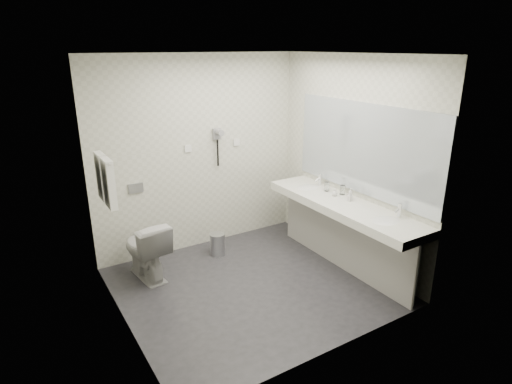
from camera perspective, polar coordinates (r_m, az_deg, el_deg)
floor at (r=4.95m, az=-0.57°, el=-12.37°), size 2.80×2.80×0.00m
ceiling at (r=4.23m, az=-0.69°, el=17.96°), size 2.80×2.80×0.00m
wall_back at (r=5.54m, az=-7.65°, el=4.98°), size 2.80×0.00×2.80m
wall_front at (r=3.45m, az=10.68°, el=-3.94°), size 2.80×0.00×2.80m
wall_left at (r=3.93m, az=-18.35°, el=-1.73°), size 0.00×2.60×2.60m
wall_right at (r=5.27m, az=12.54°, el=3.95°), size 0.00×2.60×2.60m
vanity_counter at (r=5.08m, az=11.51°, el=-1.87°), size 0.55×2.20×0.10m
vanity_panel at (r=5.26m, az=11.40°, el=-6.15°), size 0.03×2.15×0.75m
vanity_post_near at (r=4.67m, az=20.49°, el=-10.42°), size 0.06×0.06×0.75m
vanity_post_far at (r=6.00m, az=4.88°, el=-2.59°), size 0.06×0.06×0.75m
mirror at (r=5.07m, az=14.15°, el=5.59°), size 0.02×2.20×1.05m
basin_near at (r=4.66m, az=16.98°, el=-3.84°), size 0.40×0.31×0.05m
basin_far at (r=5.53m, az=6.96°, el=0.49°), size 0.40×0.31×0.05m
faucet_near at (r=4.76m, az=18.64°, el=-2.33°), size 0.04×0.04×0.15m
faucet_far at (r=5.62m, az=8.55°, el=1.69°), size 0.04×0.04×0.15m
soap_bottle_a at (r=5.10m, az=12.42°, el=-0.63°), size 0.05×0.05×0.10m
soap_bottle_b at (r=5.24m, az=10.48°, el=-0.08°), size 0.08×0.08×0.09m
soap_bottle_c at (r=5.16m, az=12.49°, el=-0.22°), size 0.06×0.06×0.14m
glass_left at (r=5.30m, az=11.46°, el=0.28°), size 0.08×0.08×0.12m
glass_right at (r=5.40m, az=9.44°, el=0.73°), size 0.08×0.08×0.12m
toilet at (r=5.12m, az=-14.55°, el=-7.41°), size 0.48×0.74×0.71m
flush_plate at (r=5.33m, az=-15.76°, el=0.51°), size 0.18×0.02×0.12m
pedal_bin at (r=5.58m, az=-5.16°, el=-7.00°), size 0.22×0.22×0.27m
bin_lid at (r=5.52m, az=-5.21°, el=-5.65°), size 0.20×0.20×0.02m
towel_rail at (r=4.37m, az=-19.92°, el=4.27°), size 0.02×0.62×0.02m
towel_near at (r=4.30m, az=-19.05°, el=1.08°), size 0.07×0.24×0.48m
towel_far at (r=4.56m, az=-19.88°, el=1.99°), size 0.07×0.24×0.48m
dryer_cradle at (r=5.57m, az=-5.27°, el=7.76°), size 0.10×0.04×0.14m
dryer_barrel at (r=5.50m, az=-4.95°, el=7.96°), size 0.08×0.14×0.08m
dryer_cord at (r=5.61m, az=-5.12°, el=5.23°), size 0.02×0.02×0.35m
switch_plate_a at (r=5.45m, az=-9.08°, el=5.75°), size 0.09×0.02×0.09m
switch_plate_b at (r=5.75m, az=-2.62°, el=6.66°), size 0.09×0.02×0.09m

